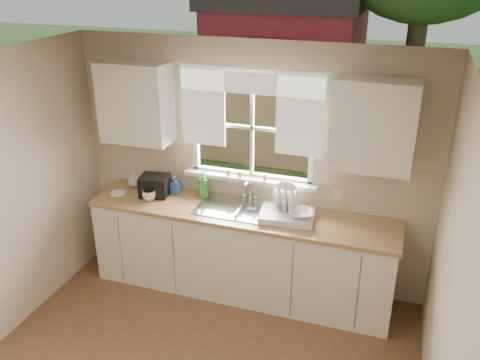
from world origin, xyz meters
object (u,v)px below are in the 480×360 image
(soap_bottle_a, at_px, (203,185))
(black_appliance, at_px, (155,186))
(cup, at_px, (149,195))
(dish_rack, at_px, (287,212))

(soap_bottle_a, bearing_deg, black_appliance, -145.21)
(soap_bottle_a, xyz_separation_m, cup, (-0.50, -0.24, -0.09))
(dish_rack, relative_size, soap_bottle_a, 1.94)
(black_appliance, bearing_deg, cup, -100.33)
(dish_rack, bearing_deg, black_appliance, 177.51)
(black_appliance, bearing_deg, dish_rack, -13.33)
(cup, relative_size, black_appliance, 0.47)
(dish_rack, relative_size, black_appliance, 1.89)
(soap_bottle_a, xyz_separation_m, black_appliance, (-0.50, -0.11, -0.03))
(soap_bottle_a, relative_size, black_appliance, 0.98)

